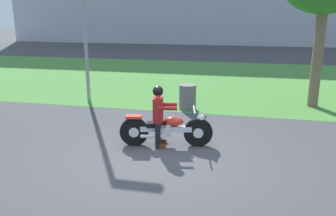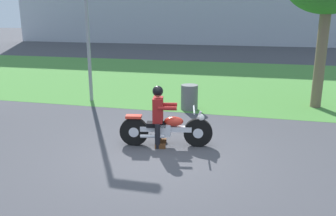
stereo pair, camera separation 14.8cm
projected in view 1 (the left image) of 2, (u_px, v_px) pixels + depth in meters
ground at (160, 157)px, 7.49m from camera, size 120.00×120.00×0.00m
grass_verge at (210, 79)px, 16.48m from camera, size 60.00×12.00×0.01m
motorcycle_lead at (166, 129)px, 8.06m from camera, size 2.12×0.74×0.89m
rider_lead at (159, 111)px, 7.96m from camera, size 0.61×0.53×1.41m
trash_can at (188, 97)px, 11.16m from camera, size 0.53×0.53×0.79m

